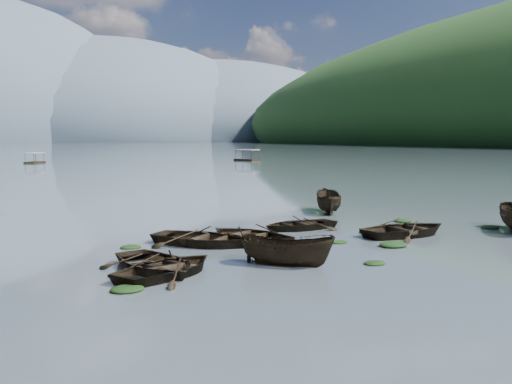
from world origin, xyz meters
name	(u,v)px	position (x,y,z in m)	size (l,w,h in m)	color
ground_plane	(386,272)	(0.00, 0.00, 0.00)	(2400.00, 2400.00, 0.00)	#475359
haze_mtn_c	(107,141)	(140.00, 900.00, 0.00)	(520.00, 520.00, 260.00)	#475666
haze_mtn_d	(215,141)	(320.00, 900.00, 0.00)	(520.00, 520.00, 220.00)	#475666
rowboat_0	(155,271)	(-7.88, 3.77, 0.00)	(3.33, 4.67, 0.97)	black
rowboat_1	(169,275)	(-7.60, 2.90, 0.00)	(3.26, 4.56, 0.95)	black
rowboat_2	(287,265)	(-2.87, 2.57, 0.00)	(1.45, 3.87, 1.49)	black
rowboat_3	(249,241)	(-2.16, 8.06, 0.00)	(3.46, 4.84, 1.00)	black
rowboat_4	(407,235)	(5.99, 6.22, 0.00)	(3.64, 5.09, 1.05)	black
rowboat_6	(203,245)	(-4.53, 8.03, 0.00)	(3.63, 5.08, 1.05)	black
rowboat_7	(299,229)	(1.90, 10.36, 0.00)	(3.12, 4.37, 0.91)	black
rowboat_8	(328,213)	(7.03, 15.75, 0.00)	(1.65, 4.39, 1.69)	black
weed_clump_0	(127,291)	(-9.44, 1.33, 0.00)	(1.14, 0.93, 0.25)	black
weed_clump_1	(374,264)	(0.42, 1.30, 0.00)	(0.90, 0.72, 0.20)	black
weed_clump_2	(393,247)	(3.45, 4.03, 0.00)	(1.38, 1.10, 0.30)	black
weed_clump_3	(309,251)	(-0.59, 4.81, 0.00)	(0.89, 0.75, 0.20)	black
weed_clump_4	(490,228)	(11.81, 6.21, 0.00)	(1.09, 0.87, 0.23)	black
weed_clump_5	(131,248)	(-7.80, 8.69, 0.00)	(0.97, 0.79, 0.21)	black
weed_clump_6	(339,243)	(1.64, 5.87, 0.00)	(0.87, 0.72, 0.18)	black
weed_clump_7	(403,222)	(8.92, 10.19, 0.00)	(1.14, 0.91, 0.25)	black
pontoon_centre	(35,163)	(-6.94, 105.69, 0.00)	(2.19, 5.26, 2.02)	black
pontoon_right	(247,161)	(36.71, 98.96, 0.00)	(2.59, 6.22, 2.38)	black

